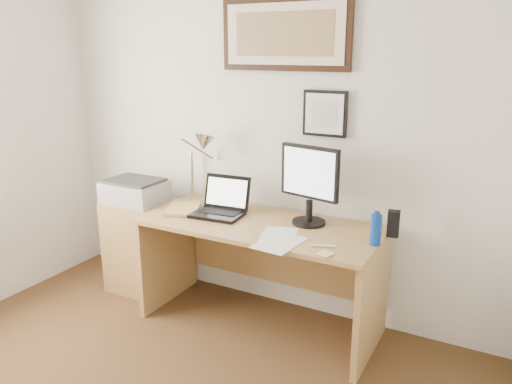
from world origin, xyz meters
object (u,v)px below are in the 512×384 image
Objects in this scene: water_bottle at (376,230)px; printer at (135,191)px; book at (167,209)px; desk at (265,251)px; laptop at (221,206)px; lcd_monitor at (309,181)px; side_cabinet at (143,245)px.

water_bottle is 1.86m from printer.
desk is (0.70, 0.17, -0.25)m from book.
lcd_monitor is at bearing 9.45° from laptop.
water_bottle is at bearing 2.39° from book.
laptop reaches higher than printer.
water_bottle is 0.85m from desk.
desk is 1.13m from printer.
side_cabinet is 0.56m from book.
printer is at bearing 165.49° from book.
side_cabinet is 1.08m from desk.
lcd_monitor is at bearing 8.96° from desk.
book is 0.76m from desk.
book is at bearing -164.06° from laptop.
water_bottle reaches higher than printer.
book is (-1.48, -0.06, -0.08)m from water_bottle.
printer reaches higher than desk.
laptop is 0.76m from printer.
desk is 0.60m from lcd_monitor.
book is 0.19× the size of desk.
desk is 3.64× the size of printer.
side_cabinet is at bearing -178.11° from desk.
laptop is (-0.32, -0.06, 0.29)m from desk.
book is 0.59× the size of lcd_monitor.
side_cabinet is at bearing 67.45° from printer.
side_cabinet is 1.40× the size of lcd_monitor.
desk is (-0.78, 0.10, -0.33)m from water_bottle.
water_bottle is 0.52× the size of laptop.
lcd_monitor is (-0.48, 0.15, 0.20)m from water_bottle.
laptop is at bearing 177.51° from water_bottle.
lcd_monitor is (1.36, 0.08, 0.68)m from side_cabinet.
water_bottle is 0.61× the size of book.
lcd_monitor reaches higher than side_cabinet.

